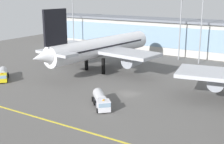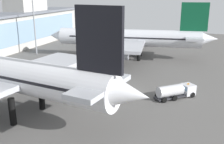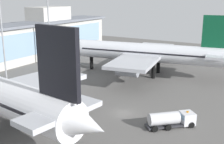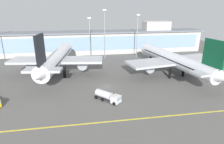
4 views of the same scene
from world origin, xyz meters
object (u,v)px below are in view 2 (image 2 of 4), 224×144
Objects in this scene: apron_light_mast_east at (33,9)px; airliner_near_left at (13,75)px; airliner_near_right at (130,38)px; fuel_tanker_truck at (176,91)px.

airliner_near_left is at bearing -149.28° from apron_light_mast_east.
airliner_near_right is at bearing -90.78° from airliner_near_left.
apron_light_mast_east is at bearing 111.05° from fuel_tanker_truck.
fuel_tanker_truck is 58.16m from apron_light_mast_east.
fuel_tanker_truck is at bearing -115.10° from apron_light_mast_east.
apron_light_mast_east is (41.58, 24.70, 8.30)m from airliner_near_left.
airliner_near_left is 32.27m from fuel_tanker_truck.
fuel_tanker_truck is (-30.24, -19.20, -5.08)m from airliner_near_right.
airliner_near_right is at bearing 78.55° from fuel_tanker_truck.
airliner_near_left is at bearing 169.88° from fuel_tanker_truck.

